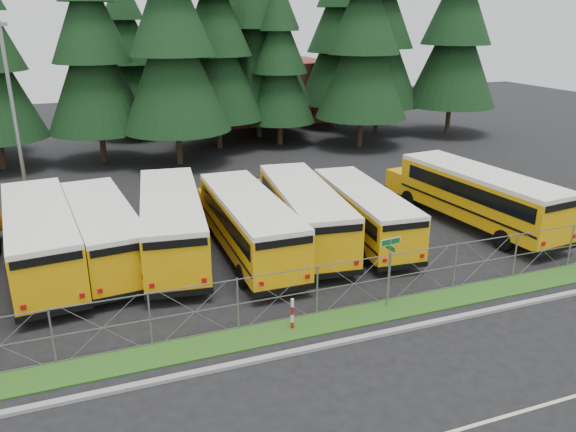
% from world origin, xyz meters
% --- Properties ---
extents(ground, '(120.00, 120.00, 0.00)m').
position_xyz_m(ground, '(0.00, 0.00, 0.00)').
color(ground, black).
rests_on(ground, ground).
extents(curb, '(50.00, 0.25, 0.12)m').
position_xyz_m(curb, '(0.00, -3.10, 0.06)').
color(curb, gray).
rests_on(curb, ground).
extents(grass_verge, '(50.00, 1.40, 0.06)m').
position_xyz_m(grass_verge, '(0.00, -1.70, 0.03)').
color(grass_verge, '#244E16').
rests_on(grass_verge, ground).
extents(road_lane_line, '(50.00, 0.12, 0.01)m').
position_xyz_m(road_lane_line, '(0.00, -8.00, 0.01)').
color(road_lane_line, beige).
rests_on(road_lane_line, ground).
extents(chainlink_fence, '(44.00, 0.10, 2.00)m').
position_xyz_m(chainlink_fence, '(0.00, -1.00, 1.00)').
color(chainlink_fence, gray).
rests_on(chainlink_fence, ground).
extents(brick_building, '(22.00, 10.00, 6.00)m').
position_xyz_m(brick_building, '(6.00, 40.00, 3.00)').
color(brick_building, brown).
rests_on(brick_building, ground).
extents(bus_1, '(3.80, 11.46, 2.95)m').
position_xyz_m(bus_1, '(-10.55, 6.61, 1.47)').
color(bus_1, orange).
rests_on(bus_1, ground).
extents(bus_2, '(3.56, 10.73, 2.76)m').
position_xyz_m(bus_2, '(-8.05, 6.75, 1.38)').
color(bus_2, orange).
rests_on(bus_2, ground).
extents(bus_3, '(4.01, 11.52, 2.96)m').
position_xyz_m(bus_3, '(-5.03, 6.50, 1.48)').
color(bus_3, orange).
rests_on(bus_3, ground).
extents(bus_4, '(2.64, 10.93, 2.86)m').
position_xyz_m(bus_4, '(-1.78, 5.27, 1.43)').
color(bus_4, orange).
rests_on(bus_4, ground).
extents(bus_5, '(3.87, 11.17, 2.87)m').
position_xyz_m(bus_5, '(1.14, 5.81, 1.43)').
color(bus_5, orange).
rests_on(bus_5, ground).
extents(bus_6, '(3.17, 10.21, 2.64)m').
position_xyz_m(bus_6, '(3.99, 5.22, 1.32)').
color(bus_6, orange).
rests_on(bus_6, ground).
extents(bus_east, '(3.94, 11.67, 3.00)m').
position_xyz_m(bus_east, '(10.41, 4.90, 1.50)').
color(bus_east, orange).
rests_on(bus_east, ground).
extents(street_sign, '(0.84, 0.55, 2.81)m').
position_xyz_m(street_sign, '(1.71, -1.40, 2.03)').
color(street_sign, gray).
rests_on(street_sign, ground).
extents(striped_bollard, '(0.11, 0.11, 1.20)m').
position_xyz_m(striped_bollard, '(-2.22, -1.66, 0.60)').
color(striped_bollard, '#B20C0C').
rests_on(striped_bollard, ground).
extents(light_standard, '(0.70, 0.35, 10.14)m').
position_xyz_m(light_standard, '(-11.55, 14.44, 5.50)').
color(light_standard, gray).
rests_on(light_standard, ground).
extents(conifer_3, '(7.29, 7.29, 16.13)m').
position_xyz_m(conifer_3, '(-6.98, 25.88, 8.06)').
color(conifer_3, black).
rests_on(conifer_3, ground).
extents(conifer_4, '(7.80, 7.80, 17.25)m').
position_xyz_m(conifer_4, '(-1.71, 23.26, 8.63)').
color(conifer_4, black).
rests_on(conifer_4, ground).
extents(conifer_5, '(7.46, 7.46, 16.49)m').
position_xyz_m(conifer_5, '(2.38, 27.51, 8.24)').
color(conifer_5, black).
rests_on(conifer_5, ground).
extents(conifer_6, '(5.98, 5.98, 13.21)m').
position_xyz_m(conifer_6, '(7.58, 27.04, 6.61)').
color(conifer_6, black).
rests_on(conifer_6, ground).
extents(conifer_7, '(7.54, 7.54, 16.68)m').
position_xyz_m(conifer_7, '(13.64, 23.97, 8.34)').
color(conifer_7, black).
rests_on(conifer_7, ground).
extents(conifer_8, '(7.68, 7.68, 16.98)m').
position_xyz_m(conifer_8, '(17.96, 28.97, 8.49)').
color(conifer_8, black).
rests_on(conifer_8, ground).
extents(conifer_9, '(8.03, 8.03, 17.75)m').
position_xyz_m(conifer_9, '(23.87, 25.97, 8.88)').
color(conifer_9, black).
rests_on(conifer_9, ground).
extents(conifer_11, '(6.49, 6.49, 14.35)m').
position_xyz_m(conifer_11, '(-3.91, 34.34, 7.18)').
color(conifer_11, black).
rests_on(conifer_11, ground).
extents(conifer_12, '(9.44, 9.44, 20.87)m').
position_xyz_m(conifer_12, '(6.88, 30.75, 10.44)').
color(conifer_12, black).
rests_on(conifer_12, ground).
extents(conifer_13, '(7.17, 7.17, 15.86)m').
position_xyz_m(conifer_13, '(15.36, 32.85, 7.93)').
color(conifer_13, black).
rests_on(conifer_13, ground).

